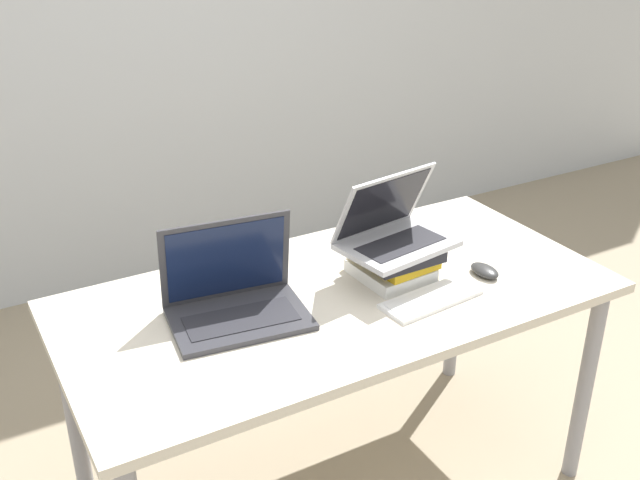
{
  "coord_description": "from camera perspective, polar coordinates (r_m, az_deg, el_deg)",
  "views": [
    {
      "loc": [
        -0.96,
        -1.21,
        1.8
      ],
      "look_at": [
        -0.06,
        0.38,
        0.92
      ],
      "focal_mm": 42.0,
      "sensor_mm": 36.0,
      "label": 1
    }
  ],
  "objects": [
    {
      "name": "laptop_on_books",
      "position": [
        2.17,
        5.57,
        0.7
      ],
      "size": [
        0.35,
        0.27,
        0.22
      ],
      "color": "#B2B2B7",
      "rests_on": "book_stack"
    },
    {
      "name": "wireless_keyboard",
      "position": [
        2.12,
        8.46,
        -4.45
      ],
      "size": [
        0.31,
        0.14,
        0.01
      ],
      "color": "white",
      "rests_on": "desk"
    },
    {
      "name": "mouse",
      "position": [
        2.28,
        12.43,
        -2.29
      ],
      "size": [
        0.06,
        0.1,
        0.03
      ],
      "color": "#2D2D2D",
      "rests_on": "desk"
    },
    {
      "name": "book_stack",
      "position": [
        2.21,
        5.59,
        -1.53
      ],
      "size": [
        0.22,
        0.25,
        0.1
      ],
      "color": "white",
      "rests_on": "desk"
    },
    {
      "name": "desk",
      "position": [
        2.18,
        1.38,
        -5.72
      ],
      "size": [
        1.57,
        0.77,
        0.74
      ],
      "color": "beige",
      "rests_on": "ground_plane"
    },
    {
      "name": "laptop_left",
      "position": [
        2.02,
        -6.49,
        -4.45
      ],
      "size": [
        0.39,
        0.29,
        0.26
      ],
      "color": "#333338",
      "rests_on": "desk"
    }
  ]
}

